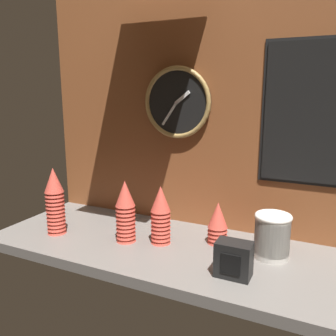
% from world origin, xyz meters
% --- Properties ---
extents(ground_plane, '(1.60, 0.56, 0.04)m').
position_xyz_m(ground_plane, '(0.00, 0.00, -0.02)').
color(ground_plane, slate).
extents(wall_tiled_back, '(1.60, 0.03, 1.05)m').
position_xyz_m(wall_tiled_back, '(0.00, 0.27, 0.53)').
color(wall_tiled_back, brown).
rests_on(wall_tiled_back, ground_plane).
extents(cup_stack_center_left, '(0.08, 0.08, 0.25)m').
position_xyz_m(cup_stack_center_left, '(-0.25, -0.04, 0.12)').
color(cup_stack_center_left, '#DB4C3D').
rests_on(cup_stack_center_left, ground_plane).
extents(cup_stack_center_right, '(0.08, 0.08, 0.17)m').
position_xyz_m(cup_stack_center_right, '(0.09, 0.09, 0.08)').
color(cup_stack_center_right, '#DB4C3D').
rests_on(cup_stack_center_right, ground_plane).
extents(cup_stack_far_left, '(0.08, 0.08, 0.28)m').
position_xyz_m(cup_stack_far_left, '(-0.56, -0.10, 0.14)').
color(cup_stack_far_left, '#DB4C3D').
rests_on(cup_stack_far_left, ground_plane).
extents(cup_stack_center, '(0.08, 0.08, 0.23)m').
position_xyz_m(cup_stack_center, '(-0.12, 0.00, 0.12)').
color(cup_stack_center, '#DB4C3D').
rests_on(cup_stack_center, ground_plane).
extents(bowl_stack_right, '(0.13, 0.13, 0.16)m').
position_xyz_m(bowl_stack_right, '(0.30, 0.06, 0.08)').
color(bowl_stack_right, beige).
rests_on(bowl_stack_right, ground_plane).
extents(wall_clock, '(0.31, 0.03, 0.31)m').
position_xyz_m(wall_clock, '(-0.15, 0.23, 0.54)').
color(wall_clock, black).
extents(menu_board, '(0.42, 0.01, 0.54)m').
position_xyz_m(menu_board, '(0.41, 0.24, 0.51)').
color(menu_board, black).
extents(napkin_dispenser, '(0.12, 0.08, 0.12)m').
position_xyz_m(napkin_dispenser, '(0.21, -0.13, 0.06)').
color(napkin_dispenser, black).
rests_on(napkin_dispenser, ground_plane).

